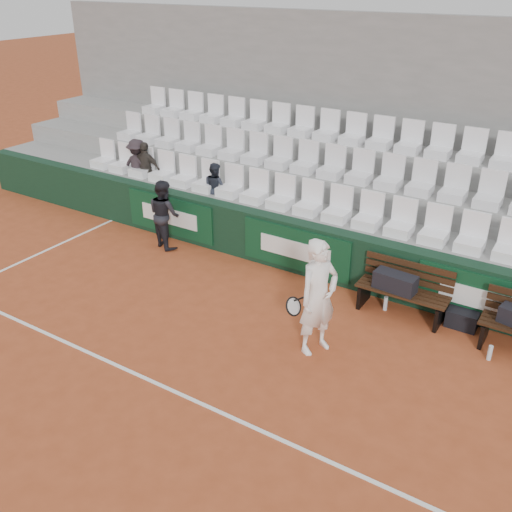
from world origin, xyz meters
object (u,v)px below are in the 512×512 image
at_px(ball_kid, 164,214).
at_px(spectator_a, 136,147).
at_px(tennis_player, 318,297).
at_px(water_bottle_far, 490,353).
at_px(sports_bag_ground, 462,319).
at_px(bench_left, 401,302).
at_px(spectator_b, 145,149).
at_px(water_bottle_near, 385,303).
at_px(sports_bag_left, 395,282).
at_px(spectator_c, 214,167).

height_order(ball_kid, spectator_a, spectator_a).
bearing_deg(spectator_a, tennis_player, 155.93).
relative_size(water_bottle_far, ball_kid, 0.17).
bearing_deg(sports_bag_ground, bench_left, -170.68).
bearing_deg(spectator_b, water_bottle_near, 162.16).
relative_size(water_bottle_far, spectator_b, 0.20).
bearing_deg(spectator_a, sports_bag_left, 170.96).
xyz_separation_m(bench_left, spectator_c, (-4.45, 0.96, 1.31)).
height_order(sports_bag_ground, spectator_c, spectator_c).
relative_size(sports_bag_left, spectator_b, 0.56).
xyz_separation_m(water_bottle_near, spectator_a, (-6.33, 0.97, 1.50)).
xyz_separation_m(water_bottle_far, tennis_player, (-2.29, -1.12, 0.78)).
relative_size(tennis_player, spectator_b, 1.48).
bearing_deg(tennis_player, sports_bag_ground, 46.12).
relative_size(sports_bag_left, tennis_player, 0.38).
height_order(water_bottle_far, spectator_b, spectator_b).
xyz_separation_m(bench_left, ball_kid, (-5.02, -0.03, 0.49)).
xyz_separation_m(ball_kid, spectator_a, (-1.57, 1.00, 0.91)).
distance_m(bench_left, spectator_b, 6.57).
distance_m(sports_bag_ground, tennis_player, 2.59).
bearing_deg(bench_left, spectator_b, 171.37).
xyz_separation_m(sports_bag_ground, spectator_c, (-5.42, 0.81, 1.39)).
bearing_deg(sports_bag_left, spectator_b, 170.81).
height_order(sports_bag_ground, spectator_a, spectator_a).
relative_size(sports_bag_left, water_bottle_near, 2.73).
relative_size(tennis_player, ball_kid, 1.27).
bearing_deg(sports_bag_left, tennis_player, -111.44).
relative_size(water_bottle_near, spectator_b, 0.21).
distance_m(water_bottle_near, water_bottle_far, 1.86).
bearing_deg(sports_bag_left, spectator_a, 171.14).
distance_m(tennis_player, spectator_b, 6.21).
xyz_separation_m(water_bottle_near, tennis_player, (-0.49, -1.62, 0.78)).
bearing_deg(sports_bag_left, sports_bag_ground, 10.46).
bearing_deg(spectator_c, sports_bag_left, -176.29).
height_order(tennis_player, spectator_c, spectator_c).
xyz_separation_m(tennis_player, spectator_c, (-3.70, 2.59, 0.63)).
bearing_deg(spectator_a, water_bottle_near, 171.13).
bearing_deg(sports_bag_left, spectator_c, 166.89).
xyz_separation_m(spectator_a, spectator_b, (0.24, 0.00, -0.02)).
relative_size(sports_bag_ground, tennis_player, 0.27).
bearing_deg(spectator_a, water_bottle_far, 169.60).
relative_size(water_bottle_near, tennis_player, 0.14).
bearing_deg(water_bottle_far, tennis_player, -153.84).
distance_m(bench_left, water_bottle_near, 0.28).
bearing_deg(water_bottle_near, sports_bag_ground, 7.54).
relative_size(ball_kid, spectator_c, 1.34).
bearing_deg(water_bottle_far, spectator_a, 169.78).
bearing_deg(water_bottle_far, bench_left, 161.95).
bearing_deg(water_bottle_near, spectator_a, 171.32).
relative_size(sports_bag_ground, water_bottle_near, 1.93).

